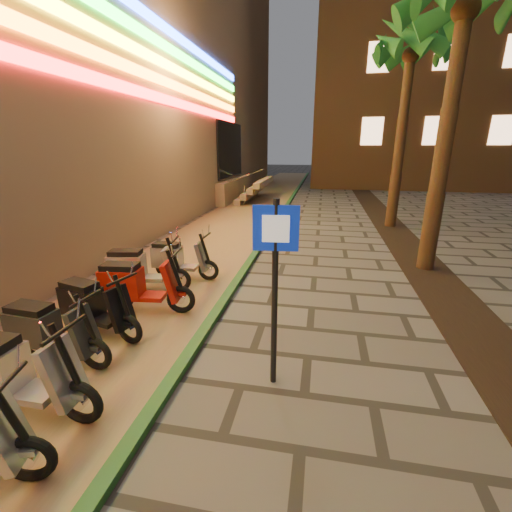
% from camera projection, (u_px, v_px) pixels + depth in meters
% --- Properties ---
extents(parking_strip, '(3.40, 60.00, 0.01)m').
position_uv_depth(parking_strip, '(224.00, 231.00, 12.72)').
color(parking_strip, '#8C7251').
rests_on(parking_strip, ground).
extents(green_curb, '(0.18, 60.00, 0.10)m').
position_uv_depth(green_curb, '(269.00, 232.00, 12.40)').
color(green_curb, '#215A25').
rests_on(green_curb, ground).
extents(planting_strip, '(1.20, 40.00, 0.02)m').
position_uv_depth(planting_strip, '(451.00, 301.00, 6.92)').
color(planting_strip, black).
rests_on(planting_strip, ground).
extents(apartment_block, '(18.00, 16.06, 25.00)m').
position_uv_depth(apartment_block, '(435.00, 22.00, 27.39)').
color(apartment_block, brown).
rests_on(apartment_block, ground).
extents(palm_c, '(2.97, 3.02, 6.91)m').
position_uv_depth(palm_c, '(466.00, 7.00, 7.05)').
color(palm_c, '#472D19').
rests_on(palm_c, ground).
extents(palm_d, '(2.97, 3.02, 7.16)m').
position_uv_depth(palm_d, '(411.00, 56.00, 11.66)').
color(palm_d, '#472D19').
rests_on(palm_d, ground).
extents(pedestrian_sign, '(0.53, 0.11, 2.43)m').
position_uv_depth(pedestrian_sign, '(275.00, 270.00, 4.08)').
color(pedestrian_sign, black).
rests_on(pedestrian_sign, ground).
extents(scooter_5, '(1.75, 0.62, 1.24)m').
position_uv_depth(scooter_5, '(12.00, 373.00, 3.87)').
color(scooter_5, black).
rests_on(scooter_5, ground).
extents(scooter_6, '(1.61, 0.56, 1.13)m').
position_uv_depth(scooter_6, '(48.00, 331.00, 4.84)').
color(scooter_6, black).
rests_on(scooter_6, ground).
extents(scooter_7, '(1.62, 0.79, 1.14)m').
position_uv_depth(scooter_7, '(93.00, 306.00, 5.61)').
color(scooter_7, black).
rests_on(scooter_7, ground).
extents(scooter_8, '(1.76, 0.67, 1.23)m').
position_uv_depth(scooter_8, '(136.00, 285.00, 6.34)').
color(scooter_8, black).
rests_on(scooter_8, ground).
extents(scooter_9, '(1.73, 0.74, 1.21)m').
position_uv_depth(scooter_9, '(140.00, 268.00, 7.23)').
color(scooter_9, black).
rests_on(scooter_9, ground).
extents(scooter_10, '(1.58, 0.56, 1.12)m').
position_uv_depth(scooter_10, '(177.00, 259.00, 8.00)').
color(scooter_10, black).
rests_on(scooter_10, ground).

